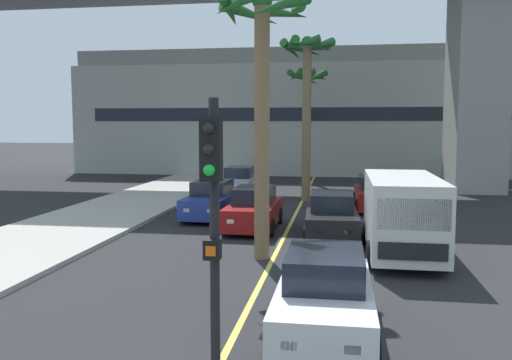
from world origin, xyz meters
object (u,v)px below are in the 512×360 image
Objects in this scene: car_queue_sixth at (212,201)px; palm_tree_near_median at (263,55)px; palm_tree_far_median at (308,91)px; car_queue_fifth at (375,194)px; car_queue_second at (240,182)px; car_queue_fourth at (331,217)px; car_queue_third at (325,297)px; palm_tree_mid_median at (307,76)px; traffic_light_median_near at (213,223)px; car_queue_front at (254,210)px; delivery_van at (402,213)px.

palm_tree_near_median reaches higher than car_queue_sixth.
car_queue_fifth is at bearing -71.54° from palm_tree_far_median.
car_queue_second and car_queue_fourth have the same top height.
car_queue_third and car_queue_fifth have the same top height.
palm_tree_mid_median is at bearing 99.04° from car_queue_fourth.
car_queue_third is at bearing -67.33° from car_queue_sixth.
car_queue_second is 9.53m from palm_tree_far_median.
traffic_light_median_near is at bearing -85.53° from palm_tree_near_median.
car_queue_front is at bearing -100.64° from palm_tree_mid_median.
car_queue_fifth is at bearing 80.70° from traffic_light_median_near.
traffic_light_median_near is at bearing -108.34° from delivery_van.
car_queue_front is 0.54× the size of palm_tree_near_median.
delivery_van reaches higher than car_queue_fifth.
palm_tree_near_median reaches higher than car_queue_second.
palm_tree_mid_median reaches higher than delivery_van.
car_queue_front is 6.09m from delivery_van.
palm_tree_near_median is (-4.03, -0.97, 4.54)m from delivery_van.
car_queue_fifth is 11.63m from palm_tree_near_median.
car_queue_second is at bearing 103.27° from palm_tree_near_median.
palm_tree_near_median is 1.01× the size of palm_tree_far_median.
car_queue_fifth is 0.54× the size of palm_tree_near_median.
car_queue_third is 0.54× the size of palm_tree_near_median.
car_queue_second is 0.98× the size of traffic_light_median_near.
car_queue_front is at bearing 106.32° from car_queue_third.
car_queue_front is at bearing 156.79° from car_queue_fourth.
car_queue_front is at bearing -93.27° from palm_tree_far_median.
palm_tree_far_median is at bearing 94.21° from car_queue_third.
palm_tree_near_median reaches higher than traffic_light_median_near.
car_queue_fourth is (2.89, -1.24, 0.00)m from car_queue_front.
palm_tree_far_median is at bearing 91.35° from traffic_light_median_near.
delivery_van is 1.25× the size of traffic_light_median_near.
car_queue_second is 7.47m from car_queue_sixth.
car_queue_third is 8.72m from car_queue_fourth.
car_queue_second is 8.25m from car_queue_fifth.
car_queue_fifth is (1.83, 15.28, 0.00)m from car_queue_third.
palm_tree_far_median is (-0.50, 8.93, -0.19)m from palm_tree_mid_median.
delivery_van is at bearing -34.63° from car_queue_front.
car_queue_second is at bearing 119.39° from delivery_van.
traffic_light_median_near reaches higher than car_queue_front.
palm_tree_far_median is at bearing 78.11° from car_queue_sixth.
palm_tree_mid_median is (3.58, 5.66, 5.60)m from car_queue_sixth.
car_queue_front is 3.14m from car_queue_fourth.
car_queue_sixth is (-2.12, 2.10, 0.00)m from car_queue_front.
car_queue_third is 13.06m from car_queue_sixth.
car_queue_second is at bearing 149.12° from car_queue_fifth.
palm_tree_far_median is (-0.71, 30.16, 3.42)m from traffic_light_median_near.
palm_tree_near_median is at bearing -121.33° from car_queue_fourth.
car_queue_sixth is at bearing 103.66° from traffic_light_median_near.
palm_tree_far_median reaches higher than traffic_light_median_near.
car_queue_fourth is 6.82m from car_queue_fifth.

